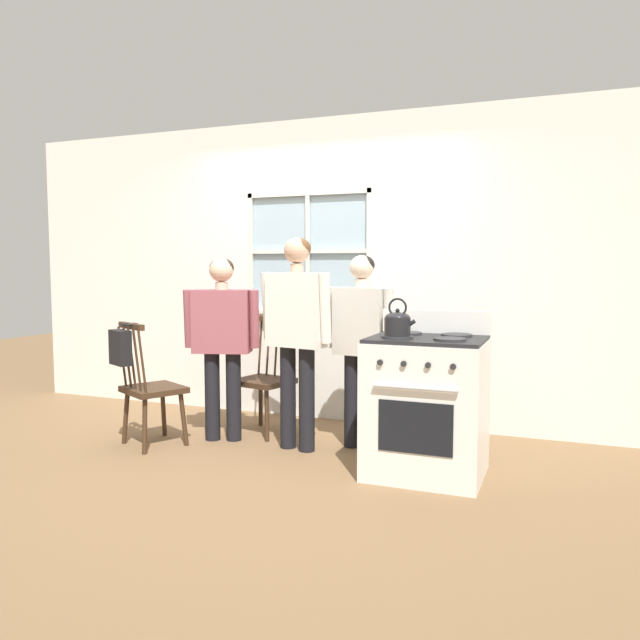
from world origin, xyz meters
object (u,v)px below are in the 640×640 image
chair_by_window (151,389)px  person_elderly_left (222,331)px  chair_near_wall (265,381)px  person_adult_right (361,335)px  stove (426,405)px  handbag (121,347)px  potted_plant (278,302)px  person_teen_center (297,323)px  kettle (398,323)px

chair_by_window → person_elderly_left: bearing=-115.2°
chair_near_wall → chair_by_window: bearing=-121.4°
chair_by_window → person_adult_right: 1.68m
chair_near_wall → stove: stove is taller
chair_by_window → handbag: (-0.11, -0.21, 0.35)m
chair_by_window → chair_near_wall: 0.93m
potted_plant → person_adult_right: bearing=-34.5°
person_teen_center → handbag: person_teen_center is taller
stove → kettle: 0.59m
kettle → potted_plant: 1.92m
chair_by_window → person_elderly_left: 0.70m
chair_by_window → stove: (2.13, 0.10, 0.03)m
stove → kettle: size_ratio=4.39×
chair_near_wall → kettle: (1.30, -0.69, 0.58)m
person_elderly_left → handbag: bearing=-153.0°
chair_by_window → person_teen_center: size_ratio=0.60×
stove → person_adult_right: bearing=144.5°
person_teen_center → potted_plant: person_teen_center is taller
chair_near_wall → potted_plant: size_ratio=4.04×
chair_by_window → person_teen_center: bearing=-136.1°
person_elderly_left → handbag: (-0.55, -0.54, -0.08)m
person_elderly_left → person_adult_right: bearing=-7.4°
stove → potted_plant: potted_plant is taller
kettle → handbag: kettle is taller
chair_near_wall → person_elderly_left: size_ratio=0.66×
person_elderly_left → stove: bearing=-25.1°
person_elderly_left → potted_plant: (0.07, 0.89, 0.19)m
person_elderly_left → chair_near_wall: bearing=39.2°
chair_near_wall → person_adult_right: bearing=5.1°
person_elderly_left → potted_plant: 0.92m
chair_by_window → chair_near_wall: bearing=-107.2°
handbag → chair_near_wall: bearing=48.3°
person_elderly_left → person_teen_center: (0.66, -0.02, 0.09)m
person_adult_right → handbag: size_ratio=4.79×
chair_near_wall → person_teen_center: 0.77m
kettle → chair_near_wall: bearing=152.2°
stove → person_elderly_left: bearing=172.2°
handbag → person_teen_center: bearing=23.3°
chair_by_window → potted_plant: size_ratio=4.04×
handbag → potted_plant: bearing=66.5°
person_adult_right → kettle: (0.42, -0.55, 0.15)m
person_teen_center → stove: size_ratio=1.48×
kettle → potted_plant: potted_plant is taller
chair_by_window → kettle: bearing=-153.0°
chair_near_wall → kettle: size_ratio=3.90×
person_adult_right → stove: (0.59, -0.42, -0.40)m
person_teen_center → person_adult_right: (0.44, 0.21, -0.09)m
chair_near_wall → stove: bearing=-7.0°
person_elderly_left → person_adult_right: (1.09, 0.19, -0.00)m
stove → handbag: bearing=-172.2°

